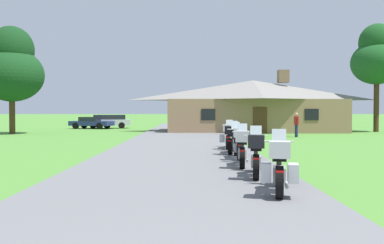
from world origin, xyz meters
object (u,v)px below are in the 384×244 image
object	(u,v)px
motorcycle_blue_third_in_row	(242,148)
bystander_red_shirt_near_lodge	(296,123)
motorcycle_silver_farthest_in_row	(228,137)
parked_navy_sedan_far_left	(91,122)
motorcycle_blue_fourth_in_row	(238,143)
parked_silver_suv_far_left	(108,121)
motorcycle_yellow_fifth_in_row	(232,139)
motorcycle_green_second_in_row	(256,155)
motorcycle_red_nearest_to_camera	(279,167)
tree_left_far	(12,68)
tree_right_of_lodge	(377,57)

from	to	relation	value
motorcycle_blue_third_in_row	bystander_red_shirt_near_lodge	size ratio (longest dim) A/B	1.25
motorcycle_silver_farthest_in_row	parked_navy_sedan_far_left	distance (m)	26.08
motorcycle_blue_fourth_in_row	parked_silver_suv_far_left	distance (m)	30.36
motorcycle_yellow_fifth_in_row	motorcycle_silver_farthest_in_row	world-z (taller)	same
motorcycle_green_second_in_row	motorcycle_yellow_fifth_in_row	bearing A→B (deg)	98.91
motorcycle_red_nearest_to_camera	tree_left_far	world-z (taller)	tree_left_far
motorcycle_red_nearest_to_camera	tree_right_of_lodge	world-z (taller)	tree_right_of_lodge
motorcycle_green_second_in_row	bystander_red_shirt_near_lodge	bearing A→B (deg)	81.29
motorcycle_red_nearest_to_camera	motorcycle_blue_third_in_row	bearing A→B (deg)	104.31
motorcycle_blue_third_in_row	tree_left_far	bearing A→B (deg)	135.08
motorcycle_yellow_fifth_in_row	tree_right_of_lodge	distance (m)	24.45
motorcycle_blue_third_in_row	motorcycle_blue_fourth_in_row	xyz separation A→B (m)	(0.12, 2.14, 0.00)
motorcycle_blue_third_in_row	tree_right_of_lodge	xyz separation A→B (m)	(14.47, 22.96, 5.77)
parked_silver_suv_far_left	bystander_red_shirt_near_lodge	bearing A→B (deg)	-145.11
motorcycle_yellow_fifth_in_row	tree_left_far	size ratio (longest dim) A/B	0.25
motorcycle_green_second_in_row	motorcycle_blue_third_in_row	bearing A→B (deg)	101.45
bystander_red_shirt_near_lodge	motorcycle_silver_farthest_in_row	bearing A→B (deg)	-40.30
motorcycle_blue_fourth_in_row	tree_left_far	bearing A→B (deg)	132.34
motorcycle_red_nearest_to_camera	motorcycle_silver_farthest_in_row	bearing A→B (deg)	101.92
parked_navy_sedan_far_left	motorcycle_red_nearest_to_camera	bearing A→B (deg)	-145.99
motorcycle_red_nearest_to_camera	bystander_red_shirt_near_lodge	distance (m)	20.79
motorcycle_silver_farthest_in_row	parked_silver_suv_far_left	world-z (taller)	parked_silver_suv_far_left
tree_right_of_lodge	motorcycle_yellow_fifth_in_row	bearing A→B (deg)	-127.23
motorcycle_green_second_in_row	motorcycle_blue_third_in_row	size ratio (longest dim) A/B	1.00
tree_left_far	tree_right_of_lodge	world-z (taller)	tree_right_of_lodge
motorcycle_silver_farthest_in_row	tree_right_of_lodge	bearing A→B (deg)	57.77
motorcycle_yellow_fifth_in_row	motorcycle_silver_farthest_in_row	bearing A→B (deg)	99.31
motorcycle_silver_farthest_in_row	tree_left_far	xyz separation A→B (m)	(-15.47, 13.56, 4.54)
parked_navy_sedan_far_left	tree_left_far	bearing A→B (deg)	173.52
motorcycle_blue_fourth_in_row	bystander_red_shirt_near_lodge	world-z (taller)	bystander_red_shirt_near_lodge
motorcycle_silver_farthest_in_row	bystander_red_shirt_near_lodge	world-z (taller)	bystander_red_shirt_near_lodge
motorcycle_red_nearest_to_camera	motorcycle_blue_third_in_row	distance (m)	4.38
motorcycle_blue_fourth_in_row	motorcycle_green_second_in_row	bearing A→B (deg)	-89.25
motorcycle_silver_farthest_in_row	parked_silver_suv_far_left	xyz separation A→B (m)	(-10.15, 24.57, 0.17)
parked_navy_sedan_far_left	motorcycle_blue_fourth_in_row	bearing A→B (deg)	-142.06
tree_right_of_lodge	motorcycle_blue_fourth_in_row	bearing A→B (deg)	-124.57
motorcycle_blue_fourth_in_row	tree_left_far	distance (m)	23.85
motorcycle_red_nearest_to_camera	parked_navy_sedan_far_left	world-z (taller)	motorcycle_red_nearest_to_camera
parked_navy_sedan_far_left	parked_silver_suv_far_left	bearing A→B (deg)	-35.15
motorcycle_red_nearest_to_camera	tree_right_of_lodge	distance (m)	31.37
motorcycle_yellow_fifth_in_row	motorcycle_red_nearest_to_camera	bearing A→B (deg)	-78.16
motorcycle_blue_third_in_row	tree_right_of_lodge	world-z (taller)	tree_right_of_lodge
motorcycle_yellow_fifth_in_row	bystander_red_shirt_near_lodge	size ratio (longest dim) A/B	1.24
tree_left_far	motorcycle_silver_farthest_in_row	bearing A→B (deg)	-41.23
motorcycle_green_second_in_row	bystander_red_shirt_near_lodge	size ratio (longest dim) A/B	1.25
bystander_red_shirt_near_lodge	tree_right_of_lodge	xyz separation A→B (m)	(8.74, 7.30, 5.46)
motorcycle_blue_fourth_in_row	tree_left_far	size ratio (longest dim) A/B	0.25
bystander_red_shirt_near_lodge	parked_navy_sedan_far_left	bearing A→B (deg)	-138.86
motorcycle_red_nearest_to_camera	tree_left_far	size ratio (longest dim) A/B	0.25
motorcycle_green_second_in_row	tree_left_far	distance (m)	27.09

